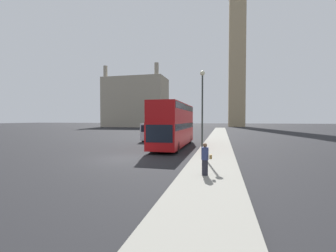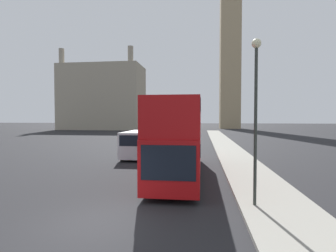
{
  "view_description": "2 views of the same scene",
  "coord_description": "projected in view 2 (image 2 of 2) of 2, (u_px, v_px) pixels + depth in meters",
  "views": [
    {
      "loc": [
        7.06,
        -14.89,
        2.85
      ],
      "look_at": [
        1.97,
        6.18,
        2.21
      ],
      "focal_mm": 24.0,
      "sensor_mm": 36.0,
      "label": 1
    },
    {
      "loc": [
        3.54,
        -8.15,
        3.52
      ],
      "look_at": [
        0.42,
        16.41,
        2.7
      ],
      "focal_mm": 28.0,
      "sensor_mm": 36.0,
      "label": 2
    }
  ],
  "objects": [
    {
      "name": "ground_plane",
      "position": [
        93.0,
        224.0,
        8.64
      ],
      "size": [
        300.0,
        300.0,
        0.0
      ],
      "primitive_type": "plane",
      "color": "black"
    },
    {
      "name": "sidewalk_strip",
      "position": [
        300.0,
        233.0,
        7.82
      ],
      "size": [
        3.0,
        120.0,
        0.15
      ],
      "color": "gray",
      "rests_on": "ground_plane"
    },
    {
      "name": "clock_tower",
      "position": [
        230.0,
        8.0,
        81.84
      ],
      "size": [
        6.63,
        6.8,
        73.48
      ],
      "color": "tan",
      "rests_on": "ground_plane"
    },
    {
      "name": "building_block_distant",
      "position": [
        103.0,
        98.0,
        77.14
      ],
      "size": [
        23.23,
        12.25,
        22.67
      ],
      "color": "#9E937F",
      "rests_on": "ground_plane"
    },
    {
      "name": "red_double_decker_bus",
      "position": [
        180.0,
        135.0,
        15.77
      ],
      "size": [
        2.53,
        11.14,
        4.42
      ],
      "color": "#A80F11",
      "rests_on": "ground_plane"
    },
    {
      "name": "white_van",
      "position": [
        138.0,
        144.0,
        22.7
      ],
      "size": [
        2.01,
        5.23,
        2.31
      ],
      "color": "silver",
      "rests_on": "ground_plane"
    },
    {
      "name": "street_lamp",
      "position": [
        256.0,
        98.0,
        9.94
      ],
      "size": [
        0.36,
        0.36,
        6.35
      ],
      "color": "#2D332D",
      "rests_on": "sidewalk_strip"
    },
    {
      "name": "parked_sedan",
      "position": [
        160.0,
        134.0,
        43.99
      ],
      "size": [
        1.74,
        4.3,
        1.57
      ],
      "color": "maroon",
      "rests_on": "ground_plane"
    }
  ]
}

